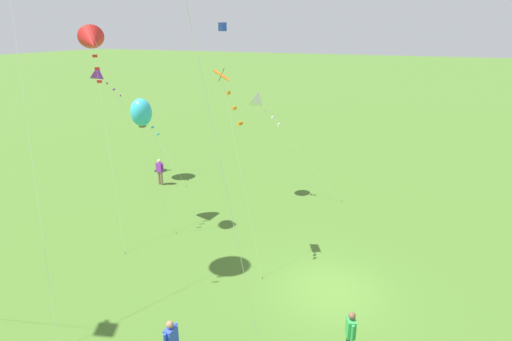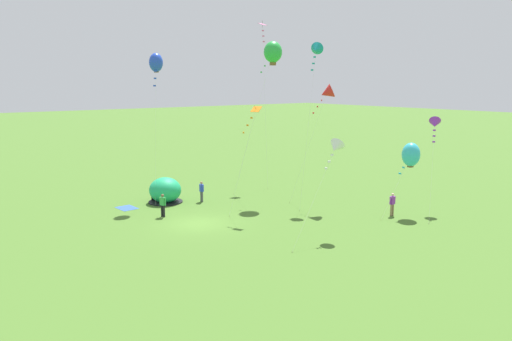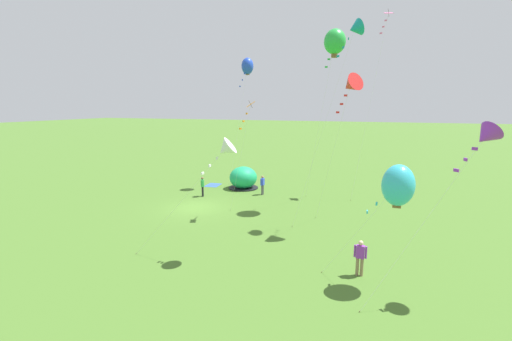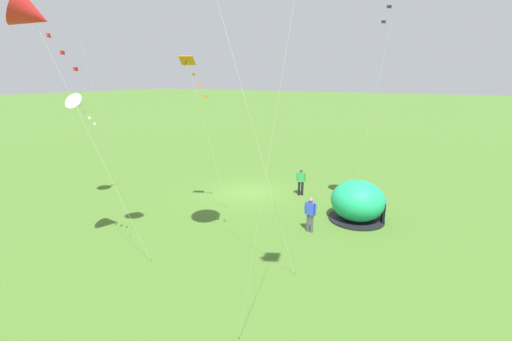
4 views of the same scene
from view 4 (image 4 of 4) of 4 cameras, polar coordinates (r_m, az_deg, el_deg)
The scene contains 8 objects.
ground_plane at distance 21.94m, azimuth -1.37°, elevation -3.66°, with size 300.00×300.00×0.00m, color #477028.
popup_tent at distance 18.26m, azimuth 16.61°, elevation -5.00°, with size 2.81×2.81×2.10m.
picnic_blanket at distance 21.64m, azimuth 18.69°, elevation -4.76°, with size 1.70×1.30×0.01m, color #3359A5.
person_far_back at distance 21.33m, azimuth 7.50°, elevation -1.63°, with size 0.56×0.36×1.72m.
person_with_toddler at distance 16.40m, azimuth 9.04°, elevation -6.98°, with size 0.59×0.28×1.72m.
kite_orange at distance 17.22m, azimuth -10.67°, elevation 16.03°, with size 1.19×2.38×8.15m.
kite_red at distance 13.43m, azimuth -33.34°, elevation 20.87°, with size 2.77×2.96×9.69m.
kite_white at distance 21.37m, azimuth -27.62°, elevation 9.74°, with size 1.92×5.43×6.28m.
Camera 4 is at (-10.40, 17.95, 7.14)m, focal length 24.00 mm.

